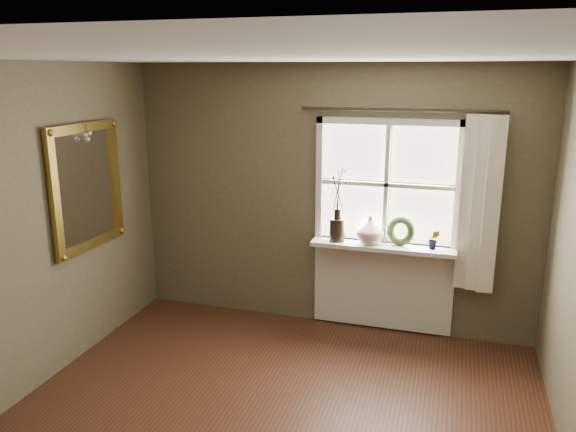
{
  "coord_description": "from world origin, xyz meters",
  "views": [
    {
      "loc": [
        1.17,
        -3.01,
        2.53
      ],
      "look_at": [
        -0.22,
        1.55,
        1.29
      ],
      "focal_mm": 35.0,
      "sensor_mm": 36.0,
      "label": 1
    }
  ],
  "objects_px": {
    "wreath": "(401,234)",
    "gilt_mirror": "(87,186)",
    "cream_vase": "(370,230)",
    "dark_jug": "(337,230)"
  },
  "relations": [
    {
      "from": "wreath",
      "to": "gilt_mirror",
      "type": "height_order",
      "value": "gilt_mirror"
    },
    {
      "from": "cream_vase",
      "to": "wreath",
      "type": "height_order",
      "value": "cream_vase"
    },
    {
      "from": "dark_jug",
      "to": "cream_vase",
      "type": "bearing_deg",
      "value": 0.0
    },
    {
      "from": "cream_vase",
      "to": "gilt_mirror",
      "type": "distance_m",
      "value": 2.62
    },
    {
      "from": "wreath",
      "to": "gilt_mirror",
      "type": "xyz_separation_m",
      "value": [
        -2.67,
        -1.01,
        0.5
      ]
    },
    {
      "from": "dark_jug",
      "to": "wreath",
      "type": "distance_m",
      "value": 0.6
    },
    {
      "from": "cream_vase",
      "to": "wreath",
      "type": "bearing_deg",
      "value": 7.97
    },
    {
      "from": "gilt_mirror",
      "to": "dark_jug",
      "type": "bearing_deg",
      "value": 25.18
    },
    {
      "from": "cream_vase",
      "to": "wreath",
      "type": "distance_m",
      "value": 0.29
    },
    {
      "from": "wreath",
      "to": "gilt_mirror",
      "type": "relative_size",
      "value": 0.25
    }
  ]
}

